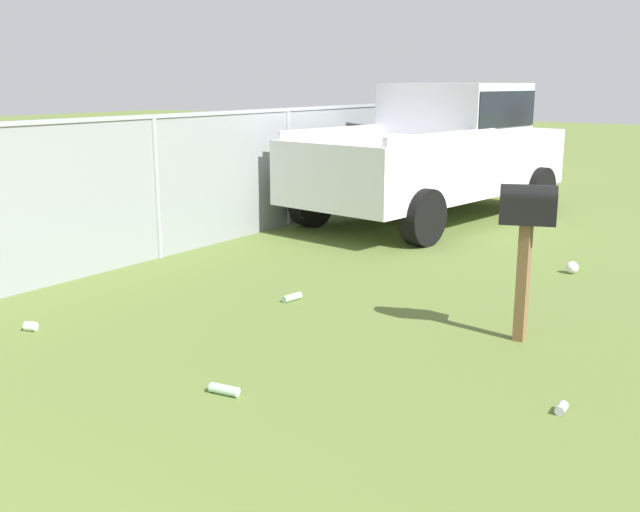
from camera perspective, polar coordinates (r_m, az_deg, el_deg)
mailbox at (r=6.20m, az=15.67°, el=2.82°), size 0.35×0.49×1.31m
pickup_truck at (r=11.76m, az=9.09°, el=8.22°), size 5.21×2.75×2.09m
fence_section at (r=12.12m, az=1.29°, el=7.75°), size 18.33×0.07×1.74m
litter_bottle_midfield_a at (r=5.25m, az=-7.38°, el=-10.19°), size 0.11×0.23×0.07m
litter_bag_near_hydrant at (r=8.81m, az=18.86°, el=-0.84°), size 0.14×0.14×0.14m
litter_cup_far_scatter at (r=6.94m, az=-21.40°, el=-5.07°), size 0.12×0.12×0.08m
litter_bottle_midfield_b at (r=7.33m, az=-2.17°, el=-3.21°), size 0.23×0.10×0.07m
litter_can_by_mailbox at (r=5.19m, az=18.12°, el=-11.10°), size 0.12×0.07×0.07m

